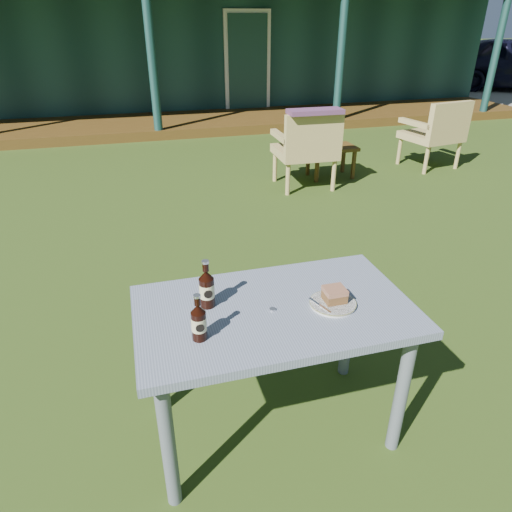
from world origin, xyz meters
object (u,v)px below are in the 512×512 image
object	(u,v)px
plate	(333,303)
armchair_right	(437,131)
cafe_table	(274,326)
cake_slice	(335,294)
armchair_left	(307,146)
cola_bottle_near	(207,288)
cola_bottle_far	(199,322)
side_table	(331,151)

from	to	relation	value
plate	armchair_right	distance (m)	4.94
cafe_table	plate	distance (m)	0.28
cake_slice	armchair_left	world-z (taller)	armchair_left
cola_bottle_near	cola_bottle_far	distance (m)	0.23
cake_slice	plate	bearing A→B (deg)	-131.12
plate	armchair_left	world-z (taller)	armchair_left
cake_slice	side_table	distance (m)	4.13
cafe_table	side_table	xyz separation A→B (m)	(1.95, 3.71, -0.28)
plate	cola_bottle_far	world-z (taller)	cola_bottle_far
cafe_table	cake_slice	bearing A→B (deg)	-8.68
cafe_table	cake_slice	xyz separation A→B (m)	(0.26, -0.04, 0.15)
cafe_table	cola_bottle_near	distance (m)	0.35
plate	armchair_right	bearing A→B (deg)	49.48
cafe_table	cola_bottle_near	size ratio (longest dim) A/B	5.41
cola_bottle_near	cola_bottle_far	xyz separation A→B (m)	(-0.07, -0.22, -0.01)
plate	side_table	distance (m)	4.14
cake_slice	cola_bottle_near	distance (m)	0.55
cake_slice	armchair_right	xyz separation A→B (m)	(3.20, 3.74, -0.26)
cake_slice	cola_bottle_far	distance (m)	0.62
cafe_table	armchair_left	bearing A→B (deg)	66.27
armchair_right	cola_bottle_near	bearing A→B (deg)	-135.96
side_table	plate	bearing A→B (deg)	-114.34
cola_bottle_near	cola_bottle_far	bearing A→B (deg)	-107.97
plate	cola_bottle_far	distance (m)	0.61
armchair_right	side_table	world-z (taller)	armchair_right
cola_bottle_far	side_table	distance (m)	4.50
cola_bottle_far	armchair_right	xyz separation A→B (m)	(3.81, 3.83, -0.30)
plate	cola_bottle_far	xyz separation A→B (m)	(-0.60, -0.08, 0.07)
armchair_right	cafe_table	bearing A→B (deg)	-133.05
cola_bottle_far	side_table	bearing A→B (deg)	59.07
cafe_table	side_table	size ratio (longest dim) A/B	2.00
cafe_table	armchair_right	xyz separation A→B (m)	(3.46, 3.70, -0.11)
cafe_table	cake_slice	size ratio (longest dim) A/B	13.04
cake_slice	armchair_left	bearing A→B (deg)	70.28
cake_slice	armchair_left	xyz separation A→B (m)	(1.22, 3.42, -0.25)
cafe_table	plate	bearing A→B (deg)	-11.61
plate	cola_bottle_far	bearing A→B (deg)	-172.62
plate	cake_slice	size ratio (longest dim) A/B	2.22
side_table	cola_bottle_near	bearing A→B (deg)	-121.62
cake_slice	armchair_left	size ratio (longest dim) A/B	0.10
cake_slice	armchair_right	world-z (taller)	armchair_right
cafe_table	cola_bottle_near	xyz separation A→B (m)	(-0.28, 0.09, 0.19)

